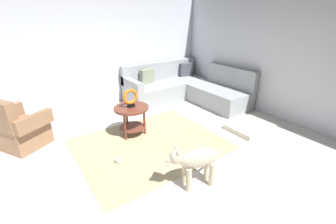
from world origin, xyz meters
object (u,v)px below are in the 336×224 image
torus_sculpture (130,98)px  dog_toy_ball (118,160)px  dog_bed_mat (249,127)px  dog (196,160)px  armchair (19,129)px  side_table (132,113)px  sectional_couch (185,89)px

torus_sculpture → dog_toy_ball: 1.09m
dog_bed_mat → dog: size_ratio=0.97×
torus_sculpture → dog: bearing=-88.4°
torus_sculpture → dog: 1.67m
armchair → dog_toy_ball: 1.72m
torus_sculpture → dog_bed_mat: (1.91, -1.08, -0.67)m
side_table → torus_sculpture: bearing=-90.0°
side_table → dog: dog is taller
dog_toy_ball → armchair: bearing=129.9°
sectional_couch → dog_toy_ball: size_ratio=24.97×
sectional_couch → dog_toy_ball: bearing=-148.9°
side_table → dog_toy_ball: side_table is taller
dog_bed_mat → dog: dog is taller
torus_sculpture → dog_bed_mat: 2.30m
side_table → dog: size_ratio=0.73×
torus_sculpture → sectional_couch: bearing=24.1°
side_table → dog: bearing=-88.4°
dog_toy_ball → dog_bed_mat: bearing=-10.2°
side_table → dog_bed_mat: (1.91, -1.08, -0.37)m
sectional_couch → side_table: bearing=-155.9°
torus_sculpture → dog_toy_ball: size_ratio=3.62×
armchair → side_table: size_ratio=1.66×
armchair → dog_toy_ball: armchair is taller
armchair → dog_toy_ball: (1.09, -1.30, -0.28)m
sectional_couch → side_table: sectional_couch is taller
torus_sculpture → armchair: bearing=158.2°
torus_sculpture → dog_bed_mat: bearing=-29.6°
side_table → dog_bed_mat: 2.23m
sectional_couch → dog_bed_mat: sectional_couch is taller
sectional_couch → dog: size_ratio=2.73×
dog → dog_toy_ball: size_ratio=9.16×
side_table → torus_sculpture: 0.29m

